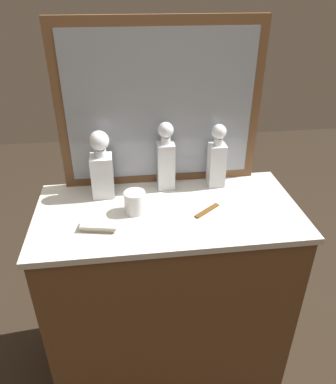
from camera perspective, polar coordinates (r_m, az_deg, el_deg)
ground_plane at (r=2.09m, az=-0.00°, el=-23.67°), size 6.00×6.00×0.00m
dresser at (r=1.75m, az=-0.00°, el=-15.03°), size 1.06×0.53×0.89m
dresser_mirror at (r=1.54m, az=-1.19°, el=13.19°), size 0.85×0.03×0.69m
crystal_decanter_far_right at (r=1.60m, az=7.63°, el=4.76°), size 0.07×0.07×0.28m
crystal_decanter_front at (r=1.56m, az=-0.35°, el=4.65°), size 0.07×0.07×0.30m
crystal_decanter_right at (r=1.53m, az=-10.29°, el=3.34°), size 0.09×0.09×0.29m
crystal_tumbler_rear at (r=1.43m, az=-5.18°, el=-1.69°), size 0.08×0.08×0.09m
silver_brush_rear at (r=1.37m, az=-10.69°, el=-5.23°), size 0.14×0.08×0.02m
tortoiseshell_comb at (r=1.46m, az=6.14°, el=-2.90°), size 0.12×0.10×0.01m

